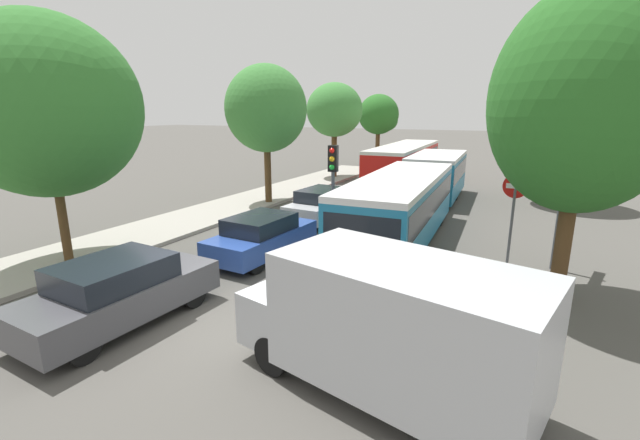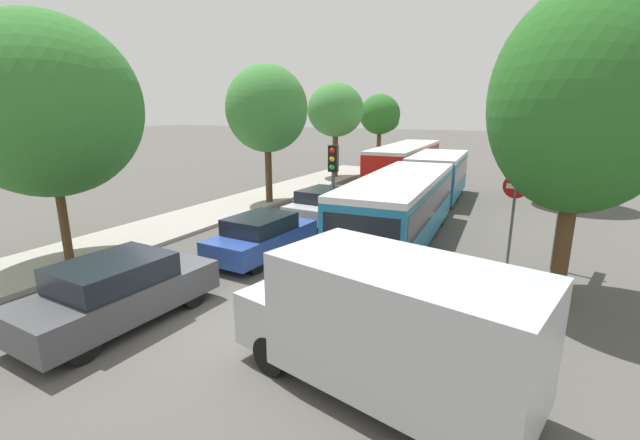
{
  "view_description": "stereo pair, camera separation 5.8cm",
  "coord_description": "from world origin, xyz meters",
  "px_view_note": "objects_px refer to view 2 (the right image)",
  "views": [
    {
      "loc": [
        6.08,
        -6.56,
        4.55
      ],
      "look_at": [
        0.2,
        5.09,
        1.2
      ],
      "focal_mm": 24.0,
      "sensor_mm": 36.0,
      "label": 1
    },
    {
      "loc": [
        6.13,
        -6.54,
        4.55
      ],
      "look_at": [
        0.2,
        5.09,
        1.2
      ],
      "focal_mm": 24.0,
      "sensor_mm": 36.0,
      "label": 2
    }
  ],
  "objects_px": {
    "no_entry_sign": "(514,207)",
    "tree_left_near": "(46,107)",
    "tree_left_mid": "(267,109)",
    "tree_right_near": "(584,101)",
    "articulated_bus": "(419,189)",
    "tree_left_far": "(336,110)",
    "direction_sign_post": "(564,184)",
    "queued_car_blue": "(262,236)",
    "traffic_light": "(333,172)",
    "queued_car_silver": "(324,205)",
    "queued_car_graphite": "(118,291)",
    "tree_right_mid": "(558,107)",
    "white_van": "(389,324)",
    "tree_left_distant": "(381,116)",
    "city_bus_rear": "(406,160)"
  },
  "relations": [
    {
      "from": "no_entry_sign",
      "to": "tree_right_near",
      "type": "height_order",
      "value": "tree_right_near"
    },
    {
      "from": "tree_left_mid",
      "to": "tree_left_distant",
      "type": "distance_m",
      "value": 17.67
    },
    {
      "from": "queued_car_blue",
      "to": "white_van",
      "type": "xyz_separation_m",
      "value": [
        5.7,
        -4.68,
        0.55
      ]
    },
    {
      "from": "queued_car_blue",
      "to": "tree_left_mid",
      "type": "relative_size",
      "value": 0.6
    },
    {
      "from": "white_van",
      "to": "direction_sign_post",
      "type": "relative_size",
      "value": 1.47
    },
    {
      "from": "queued_car_blue",
      "to": "traffic_light",
      "type": "distance_m",
      "value": 3.4
    },
    {
      "from": "direction_sign_post",
      "to": "no_entry_sign",
      "type": "bearing_deg",
      "value": 35.3
    },
    {
      "from": "direction_sign_post",
      "to": "tree_left_far",
      "type": "distance_m",
      "value": 18.51
    },
    {
      "from": "city_bus_rear",
      "to": "no_entry_sign",
      "type": "distance_m",
      "value": 16.09
    },
    {
      "from": "queued_car_silver",
      "to": "tree_right_near",
      "type": "bearing_deg",
      "value": -113.59
    },
    {
      "from": "tree_left_mid",
      "to": "queued_car_graphite",
      "type": "bearing_deg",
      "value": -71.56
    },
    {
      "from": "articulated_bus",
      "to": "queued_car_blue",
      "type": "relative_size",
      "value": 3.96
    },
    {
      "from": "no_entry_sign",
      "to": "tree_left_near",
      "type": "bearing_deg",
      "value": -64.56
    },
    {
      "from": "tree_left_mid",
      "to": "tree_left_far",
      "type": "relative_size",
      "value": 1.05
    },
    {
      "from": "queued_car_graphite",
      "to": "no_entry_sign",
      "type": "height_order",
      "value": "no_entry_sign"
    },
    {
      "from": "tree_left_near",
      "to": "tree_left_distant",
      "type": "bearing_deg",
      "value": 89.53
    },
    {
      "from": "tree_right_near",
      "to": "direction_sign_post",
      "type": "bearing_deg",
      "value": 91.38
    },
    {
      "from": "articulated_bus",
      "to": "tree_left_near",
      "type": "bearing_deg",
      "value": -41.56
    },
    {
      "from": "tree_left_far",
      "to": "tree_right_near",
      "type": "distance_m",
      "value": 20.09
    },
    {
      "from": "no_entry_sign",
      "to": "tree_right_near",
      "type": "bearing_deg",
      "value": 35.21
    },
    {
      "from": "tree_left_distant",
      "to": "white_van",
      "type": "bearing_deg",
      "value": -70.43
    },
    {
      "from": "queued_car_graphite",
      "to": "direction_sign_post",
      "type": "relative_size",
      "value": 1.21
    },
    {
      "from": "city_bus_rear",
      "to": "white_van",
      "type": "distance_m",
      "value": 22.29
    },
    {
      "from": "tree_left_mid",
      "to": "tree_right_near",
      "type": "height_order",
      "value": "tree_right_near"
    },
    {
      "from": "traffic_light",
      "to": "tree_left_mid",
      "type": "height_order",
      "value": "tree_left_mid"
    },
    {
      "from": "queued_car_silver",
      "to": "direction_sign_post",
      "type": "height_order",
      "value": "direction_sign_post"
    },
    {
      "from": "articulated_bus",
      "to": "queued_car_blue",
      "type": "distance_m",
      "value": 7.74
    },
    {
      "from": "tree_right_near",
      "to": "tree_right_mid",
      "type": "xyz_separation_m",
      "value": [
        -0.2,
        12.6,
        -0.06
      ]
    },
    {
      "from": "queued_car_graphite",
      "to": "tree_left_near",
      "type": "bearing_deg",
      "value": 71.27
    },
    {
      "from": "tree_left_distant",
      "to": "tree_right_mid",
      "type": "distance_m",
      "value": 16.92
    },
    {
      "from": "white_van",
      "to": "traffic_light",
      "type": "height_order",
      "value": "traffic_light"
    },
    {
      "from": "queued_car_blue",
      "to": "tree_left_far",
      "type": "height_order",
      "value": "tree_left_far"
    },
    {
      "from": "direction_sign_post",
      "to": "white_van",
      "type": "bearing_deg",
      "value": 84.11
    },
    {
      "from": "tree_left_near",
      "to": "tree_right_near",
      "type": "height_order",
      "value": "tree_right_near"
    },
    {
      "from": "tree_right_near",
      "to": "tree_right_mid",
      "type": "distance_m",
      "value": 12.61
    },
    {
      "from": "tree_right_mid",
      "to": "tree_left_distant",
      "type": "bearing_deg",
      "value": 138.87
    },
    {
      "from": "tree_left_near",
      "to": "traffic_light",
      "type": "bearing_deg",
      "value": 43.45
    },
    {
      "from": "tree_left_near",
      "to": "tree_right_mid",
      "type": "xyz_separation_m",
      "value": [
        12.96,
        16.51,
        0.04
      ]
    },
    {
      "from": "direction_sign_post",
      "to": "tree_right_mid",
      "type": "height_order",
      "value": "tree_right_mid"
    },
    {
      "from": "traffic_light",
      "to": "white_van",
      "type": "bearing_deg",
      "value": 23.25
    },
    {
      "from": "queued_car_silver",
      "to": "direction_sign_post",
      "type": "xyz_separation_m",
      "value": [
        8.58,
        -2.09,
        1.86
      ]
    },
    {
      "from": "white_van",
      "to": "tree_left_near",
      "type": "xyz_separation_m",
      "value": [
        -10.58,
        1.48,
        3.41
      ]
    },
    {
      "from": "articulated_bus",
      "to": "tree_left_far",
      "type": "bearing_deg",
      "value": -141.1
    },
    {
      "from": "tree_left_mid",
      "to": "direction_sign_post",
      "type": "bearing_deg",
      "value": -17.01
    },
    {
      "from": "articulated_bus",
      "to": "tree_left_near",
      "type": "relative_size",
      "value": 2.22
    },
    {
      "from": "white_van",
      "to": "tree_right_near",
      "type": "xyz_separation_m",
      "value": [
        2.59,
        5.39,
        3.51
      ]
    },
    {
      "from": "city_bus_rear",
      "to": "direction_sign_post",
      "type": "relative_size",
      "value": 3.1
    },
    {
      "from": "queued_car_silver",
      "to": "tree_left_mid",
      "type": "bearing_deg",
      "value": 69.21
    },
    {
      "from": "queued_car_graphite",
      "to": "traffic_light",
      "type": "relative_size",
      "value": 1.28
    },
    {
      "from": "tree_left_mid",
      "to": "queued_car_blue",
      "type": "bearing_deg",
      "value": -58.03
    }
  ]
}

